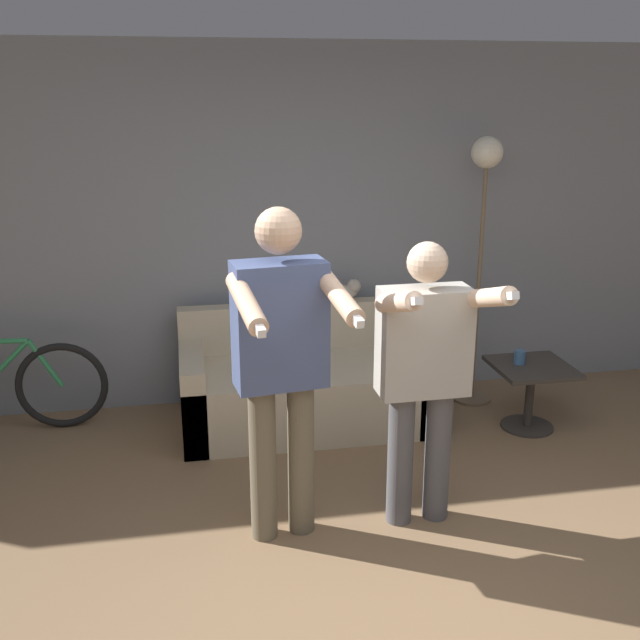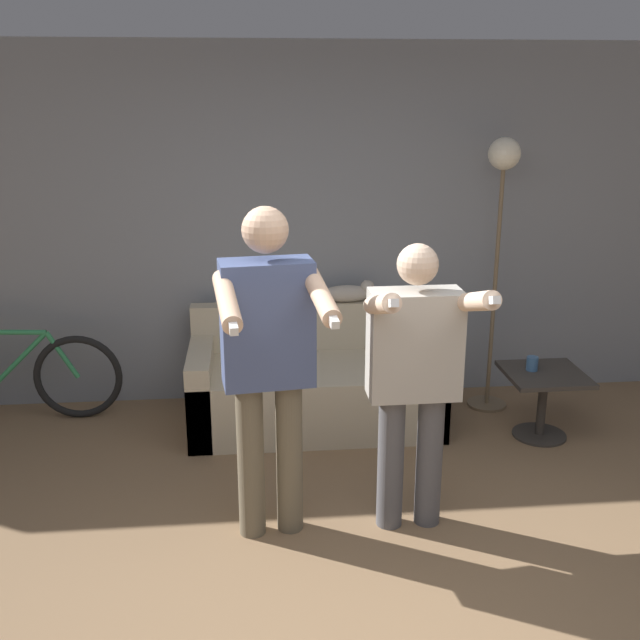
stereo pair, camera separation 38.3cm
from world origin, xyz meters
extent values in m
cube|color=gray|center=(0.00, 2.81, 1.30)|extent=(10.00, 0.05, 2.60)
cube|color=beige|center=(-0.08, 2.24, 0.22)|extent=(1.72, 0.85, 0.45)
cube|color=beige|center=(-0.08, 2.60, 0.62)|extent=(1.72, 0.14, 0.34)
cube|color=beige|center=(-0.86, 2.24, 0.29)|extent=(0.16, 0.85, 0.59)
cube|color=beige|center=(0.71, 2.24, 0.29)|extent=(0.16, 0.85, 0.59)
cylinder|color=#6B604C|center=(-0.53, 0.92, 0.42)|extent=(0.14, 0.14, 0.85)
cylinder|color=#6B604C|center=(-0.33, 0.94, 0.42)|extent=(0.14, 0.14, 0.85)
cube|color=#475684|center=(-0.43, 0.93, 1.17)|extent=(0.48, 0.27, 0.64)
sphere|color=#D8AD8C|center=(-0.43, 0.93, 1.63)|extent=(0.23, 0.23, 0.23)
cylinder|color=#D8AD8C|center=(-0.61, 0.66, 1.36)|extent=(0.15, 0.52, 0.17)
cube|color=white|center=(-0.58, 0.42, 1.32)|extent=(0.05, 0.13, 0.06)
cylinder|color=#D8AD8C|center=(-0.19, 0.71, 1.36)|extent=(0.15, 0.52, 0.17)
cube|color=white|center=(-0.16, 0.47, 1.32)|extent=(0.05, 0.13, 0.06)
cylinder|color=#56565B|center=(0.21, 0.93, 0.38)|extent=(0.14, 0.14, 0.75)
cylinder|color=#56565B|center=(0.42, 0.93, 0.38)|extent=(0.14, 0.14, 0.75)
cube|color=#B7B2A8|center=(0.32, 0.93, 1.03)|extent=(0.47, 0.22, 0.56)
sphere|color=beige|center=(0.32, 0.93, 1.45)|extent=(0.21, 0.21, 0.21)
cylinder|color=beige|center=(0.10, 0.69, 1.32)|extent=(0.10, 0.51, 0.23)
cube|color=white|center=(0.10, 0.45, 1.39)|extent=(0.04, 0.13, 0.07)
cylinder|color=beige|center=(0.54, 0.69, 1.32)|extent=(0.10, 0.51, 0.23)
cube|color=white|center=(0.54, 0.45, 1.39)|extent=(0.04, 0.13, 0.07)
ellipsoid|color=#B7AD9E|center=(0.19, 2.60, 0.85)|extent=(0.36, 0.13, 0.12)
sphere|color=#B7AD9E|center=(0.34, 2.60, 0.90)|extent=(0.10, 0.10, 0.10)
ellipsoid|color=#B7AD9E|center=(-0.01, 2.62, 0.81)|extent=(0.20, 0.04, 0.04)
cone|color=#B7AD9E|center=(0.32, 2.58, 0.94)|extent=(0.03, 0.03, 0.03)
cone|color=#B7AD9E|center=(0.32, 2.62, 0.94)|extent=(0.03, 0.03, 0.03)
cylinder|color=#756047|center=(1.23, 2.43, 0.01)|extent=(0.29, 0.29, 0.02)
cylinder|color=#756047|center=(1.23, 2.43, 0.89)|extent=(0.03, 0.03, 1.79)
sphere|color=white|center=(1.23, 2.43, 1.85)|extent=(0.22, 0.22, 0.22)
cylinder|color=#38332D|center=(1.44, 1.90, 0.01)|extent=(0.36, 0.36, 0.02)
cylinder|color=#38332D|center=(1.44, 1.90, 0.22)|extent=(0.06, 0.06, 0.43)
cube|color=#38332D|center=(1.44, 1.90, 0.45)|extent=(0.52, 0.52, 0.03)
cylinder|color=#3D6693|center=(1.36, 1.95, 0.51)|extent=(0.08, 0.08, 0.09)
torus|color=black|center=(-1.75, 2.51, 0.31)|extent=(0.62, 0.05, 0.62)
cylinder|color=#338E56|center=(-2.12, 2.51, 0.47)|extent=(0.40, 0.04, 0.38)
cylinder|color=#338E56|center=(-1.84, 2.51, 0.48)|extent=(0.22, 0.04, 0.36)
camera|label=1|loc=(-0.88, -2.54, 2.27)|focal=42.00mm
camera|label=2|loc=(-0.50, -2.60, 2.27)|focal=42.00mm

